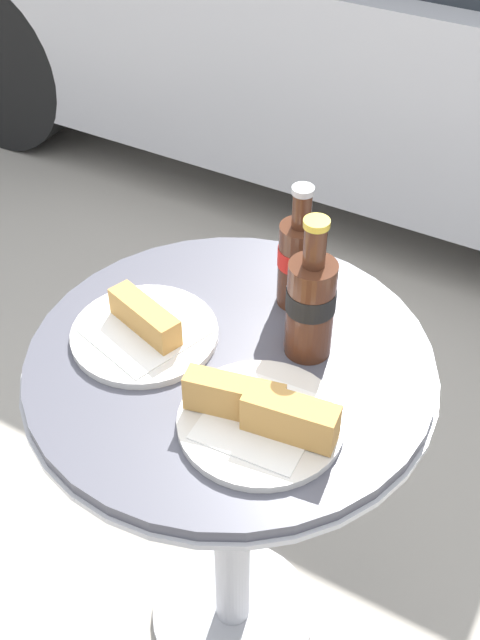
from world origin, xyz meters
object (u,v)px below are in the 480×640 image
(lunch_plate_near, at_px, (145,329))
(lunch_plate_far, at_px, (262,415))
(cola_bottle_left, at_px, (299,259))
(bistro_table, at_px, (231,438))
(cola_bottle_right, at_px, (311,303))

(lunch_plate_near, xyz_separation_m, lunch_plate_far, (0.24, -0.07, 0.01))
(cola_bottle_left, distance_m, lunch_plate_near, 0.26)
(bistro_table, height_order, lunch_plate_near, lunch_plate_near)
(bistro_table, xyz_separation_m, cola_bottle_left, (0.03, 0.17, 0.27))
(bistro_table, bearing_deg, cola_bottle_right, 37.45)
(lunch_plate_near, bearing_deg, cola_bottle_left, 49.52)
(cola_bottle_left, relative_size, lunch_plate_near, 0.94)
(cola_bottle_right, bearing_deg, lunch_plate_far, -85.52)
(bistro_table, relative_size, lunch_plate_far, 3.32)
(lunch_plate_far, bearing_deg, bistro_table, 137.65)
(bistro_table, height_order, cola_bottle_left, cola_bottle_left)
(cola_bottle_right, bearing_deg, lunch_plate_near, -157.18)
(cola_bottle_left, height_order, cola_bottle_right, cola_bottle_right)
(cola_bottle_left, relative_size, lunch_plate_far, 0.93)
(bistro_table, distance_m, cola_bottle_right, 0.30)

